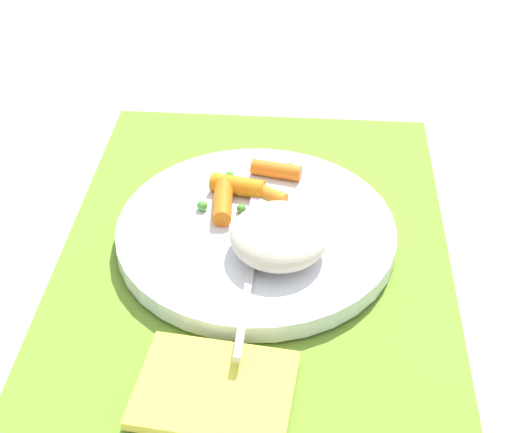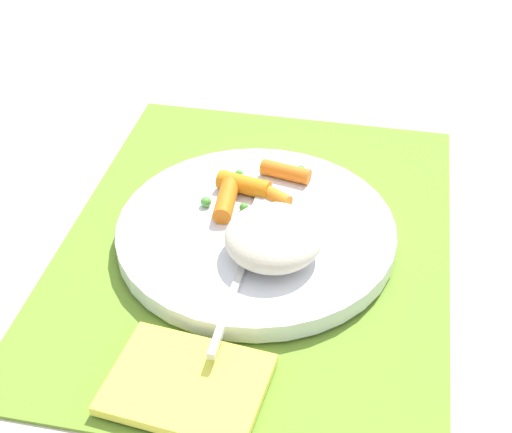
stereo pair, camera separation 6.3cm
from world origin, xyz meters
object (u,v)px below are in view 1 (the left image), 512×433
carrot_portion (246,188)px  fork (251,253)px  rice_mound (279,236)px  napkin (215,389)px  plate (256,233)px

carrot_portion → fork: carrot_portion is taller
rice_mound → fork: (-0.01, 0.02, -0.02)m
carrot_portion → napkin: bearing=178.9°
fork → plate: bearing=-1.4°
plate → rice_mound: size_ratio=2.93×
rice_mound → carrot_portion: size_ratio=0.90×
fork → napkin: bearing=173.3°
rice_mound → napkin: 0.15m
rice_mound → fork: size_ratio=0.44×
napkin → fork: bearing=-6.7°
plate → napkin: bearing=174.6°
plate → fork: bearing=178.6°
carrot_portion → napkin: (-0.22, 0.00, -0.02)m
fork → carrot_portion: bearing=7.5°
carrot_portion → fork: 0.09m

